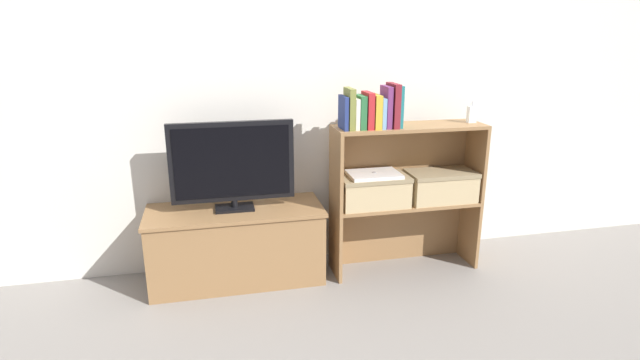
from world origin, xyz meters
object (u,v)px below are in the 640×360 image
at_px(book_olive, 349,109).
at_px(storage_basket_right, 441,184).
at_px(baby_monitor, 472,114).
at_px(book_teal, 398,106).
at_px(book_forest, 360,112).
at_px(book_navy, 343,113).
at_px(book_mustard, 375,111).
at_px(book_skyblue, 380,113).
at_px(tv, 232,164).
at_px(book_ivory, 355,113).
at_px(storage_basket_left, 373,189).
at_px(book_plum, 386,107).
at_px(book_crimson, 368,110).
at_px(book_maroon, 393,105).
at_px(tv_stand, 237,244).
at_px(laptop, 374,174).

relative_size(book_olive, storage_basket_right, 0.56).
bearing_deg(book_olive, baby_monitor, 1.98).
bearing_deg(book_teal, book_forest, -180.00).
bearing_deg(book_navy, book_mustard, 0.00).
distance_m(book_mustard, book_skyblue, 0.03).
xyz_separation_m(tv, storage_basket_right, (1.24, -0.08, -0.18)).
xyz_separation_m(tv, book_ivory, (0.68, -0.09, 0.27)).
height_order(book_forest, book_teal, book_teal).
bearing_deg(storage_basket_left, book_navy, -176.62).
height_order(storage_basket_left, storage_basket_right, same).
distance_m(tv, book_teal, 0.99).
relative_size(book_navy, book_plum, 0.79).
xyz_separation_m(book_navy, book_olive, (0.03, 0.00, 0.02)).
xyz_separation_m(book_crimson, storage_basket_left, (0.05, 0.01, -0.47)).
distance_m(book_mustard, book_maroon, 0.11).
relative_size(book_forest, book_skyblue, 1.08).
bearing_deg(book_maroon, book_plum, 180.00).
distance_m(book_teal, storage_basket_left, 0.50).
distance_m(book_navy, book_forest, 0.10).
relative_size(book_plum, book_teal, 0.99).
height_order(tv_stand, book_skyblue, book_skyblue).
bearing_deg(book_olive, tv, 172.02).
bearing_deg(book_ivory, book_maroon, 0.00).
relative_size(book_navy, storage_basket_left, 0.45).
bearing_deg(storage_basket_left, book_maroon, -6.85).
relative_size(book_crimson, book_mustard, 1.08).
relative_size(book_navy, book_ivory, 1.08).
bearing_deg(storage_basket_right, book_skyblue, -178.39).
xyz_separation_m(book_forest, laptop, (0.09, 0.01, -0.37)).
bearing_deg(book_mustard, book_forest, 180.00).
height_order(tv_stand, book_teal, book_teal).
height_order(book_ivory, book_skyblue, same).
xyz_separation_m(book_plum, book_maroon, (0.04, 0.00, 0.01)).
relative_size(book_forest, book_plum, 0.80).
distance_m(tv, book_crimson, 0.82).
bearing_deg(book_navy, tv, 171.58).
bearing_deg(storage_basket_left, baby_monitor, 1.42).
bearing_deg(book_mustard, storage_basket_right, 1.49).
height_order(book_ivory, book_teal, book_teal).
relative_size(book_ivory, book_maroon, 0.70).
bearing_deg(book_maroon, tv_stand, 174.15).
bearing_deg(storage_basket_left, tv_stand, 174.27).
bearing_deg(baby_monitor, book_navy, -178.10).
distance_m(book_skyblue, baby_monitor, 0.58).
bearing_deg(book_teal, book_navy, -180.00).
height_order(book_olive, book_ivory, book_olive).
bearing_deg(storage_basket_left, book_mustard, -133.37).
bearing_deg(book_mustard, tv, 173.49).
relative_size(book_skyblue, laptop, 0.57).
xyz_separation_m(book_plum, book_teal, (0.07, 0.00, 0.00)).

